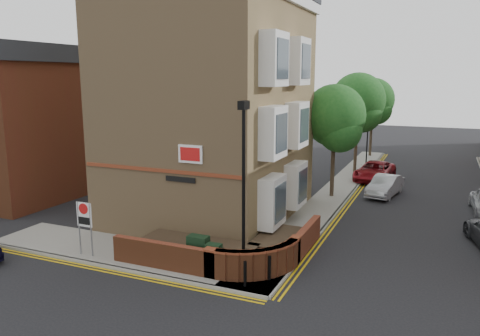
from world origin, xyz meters
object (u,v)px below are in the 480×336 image
utility_cabinet_large (198,251)px  silver_car_near (385,186)px  lamppost (244,189)px  zone_sign (84,219)px

utility_cabinet_large → silver_car_near: utility_cabinet_large is taller
lamppost → silver_car_near: lamppost is taller
utility_cabinet_large → lamppost: bearing=-3.0°
zone_sign → utility_cabinet_large: bearing=9.7°
zone_sign → silver_car_near: zone_sign is taller
lamppost → zone_sign: bearing=-173.9°
zone_sign → silver_car_near: size_ratio=0.57×
utility_cabinet_large → zone_sign: size_ratio=0.55×
zone_sign → silver_car_near: bearing=56.9°
silver_car_near → zone_sign: bearing=-112.8°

